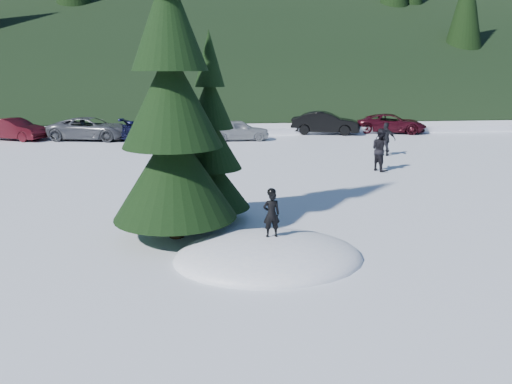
{
  "coord_description": "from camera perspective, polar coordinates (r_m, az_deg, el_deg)",
  "views": [
    {
      "loc": [
        -1.62,
        -10.9,
        4.34
      ],
      "look_at": [
        -0.05,
        2.06,
        1.1
      ],
      "focal_mm": 35.0,
      "sensor_mm": 36.0,
      "label": 1
    }
  ],
  "objects": [
    {
      "name": "ground",
      "position": [
        11.85,
        1.46,
        -7.56
      ],
      "size": [
        200.0,
        200.0,
        0.0
      ],
      "primitive_type": "plane",
      "color": "white",
      "rests_on": "ground"
    },
    {
      "name": "car_4",
      "position": [
        31.06,
        -2.02,
        7.1
      ],
      "size": [
        3.79,
        1.54,
        1.29
      ],
      "primitive_type": "imported",
      "rotation": [
        0.0,
        0.0,
        1.56
      ],
      "color": "#95999D",
      "rests_on": "ground"
    },
    {
      "name": "car_6",
      "position": [
        36.01,
        15.21,
        7.57
      ],
      "size": [
        5.11,
        3.63,
        1.29
      ],
      "primitive_type": "imported",
      "rotation": [
        0.0,
        0.0,
        1.21
      ],
      "color": "#380A14",
      "rests_on": "ground"
    },
    {
      "name": "spruce_short",
      "position": [
        14.29,
        -5.15,
        4.87
      ],
      "size": [
        2.2,
        2.2,
        5.37
      ],
      "color": "black",
      "rests_on": "ground"
    },
    {
      "name": "car_1",
      "position": [
        34.61,
        -25.88,
        6.47
      ],
      "size": [
        4.29,
        3.01,
        1.34
      ],
      "primitive_type": "imported",
      "rotation": [
        0.0,
        0.0,
        1.14
      ],
      "color": "#390A11",
      "rests_on": "ground"
    },
    {
      "name": "car_2",
      "position": [
        32.9,
        -18.37,
        6.89
      ],
      "size": [
        5.43,
        3.35,
        1.4
      ],
      "primitive_type": "imported",
      "rotation": [
        0.0,
        0.0,
        1.36
      ],
      "color": "#54575D",
      "rests_on": "ground"
    },
    {
      "name": "spruce_tall",
      "position": [
        12.76,
        -9.61,
        9.16
      ],
      "size": [
        3.2,
        3.2,
        8.6
      ],
      "color": "black",
      "rests_on": "ground"
    },
    {
      "name": "child_skier",
      "position": [
        11.67,
        1.78,
        -2.54
      ],
      "size": [
        0.42,
        0.29,
        1.1
      ],
      "primitive_type": "imported",
      "rotation": [
        0.0,
        0.0,
        3.2
      ],
      "color": "black",
      "rests_on": "snow_mound"
    },
    {
      "name": "car_5",
      "position": [
        34.37,
        7.93,
        7.82
      ],
      "size": [
        4.83,
        2.73,
        1.51
      ],
      "primitive_type": "imported",
      "rotation": [
        0.0,
        0.0,
        1.31
      ],
      "color": "black",
      "rests_on": "ground"
    },
    {
      "name": "adult_1",
      "position": [
        26.31,
        14.6,
        5.86
      ],
      "size": [
        1.05,
        0.92,
        1.69
      ],
      "primitive_type": "imported",
      "rotation": [
        0.0,
        0.0,
        2.52
      ],
      "color": "black",
      "rests_on": "ground"
    },
    {
      "name": "car_3",
      "position": [
        30.82,
        -10.18,
        7.08
      ],
      "size": [
        5.73,
        4.2,
        1.54
      ],
      "primitive_type": "imported",
      "rotation": [
        0.0,
        0.0,
        2.01
      ],
      "color": "black",
      "rests_on": "ground"
    },
    {
      "name": "forest_hillside",
      "position": [
        65.43,
        -5.83,
        21.04
      ],
      "size": [
        200.0,
        60.0,
        25.0
      ],
      "primitive_type": null,
      "color": "black",
      "rests_on": "ground"
    },
    {
      "name": "snow_mound",
      "position": [
        11.85,
        1.46,
        -7.56
      ],
      "size": [
        4.48,
        3.52,
        0.96
      ],
      "primitive_type": "ellipsoid",
      "color": "white",
      "rests_on": "ground"
    },
    {
      "name": "adult_0",
      "position": [
        22.29,
        14.05,
        4.71
      ],
      "size": [
        0.97,
        1.09,
        1.85
      ],
      "primitive_type": "imported",
      "rotation": [
        0.0,
        0.0,
        1.93
      ],
      "color": "black",
      "rests_on": "ground"
    }
  ]
}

